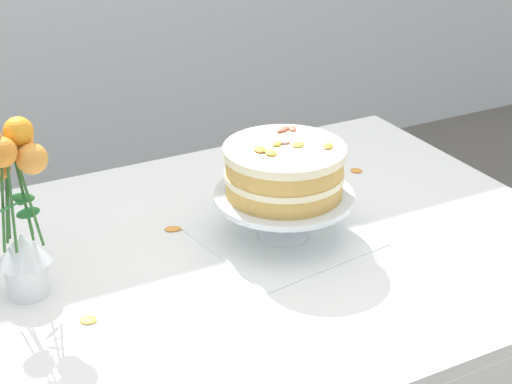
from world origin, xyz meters
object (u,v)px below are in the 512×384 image
Objects in this scene: dining_table at (243,292)px; flower_vase at (17,209)px; layer_cake at (284,170)px; cake_stand at (284,201)px.

dining_table is 0.50m from flower_vase.
layer_cake is at bearing 14.49° from dining_table.
flower_vase is (-0.53, 0.03, 0.03)m from layer_cake.
layer_cake is at bearing 66.96° from cake_stand.
layer_cake is 0.72× the size of flower_vase.
layer_cake reaches higher than dining_table.
dining_table is at bearing -8.13° from flower_vase.
dining_table is 5.63× the size of layer_cake.
flower_vase reaches higher than cake_stand.
dining_table is 0.21m from cake_stand.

